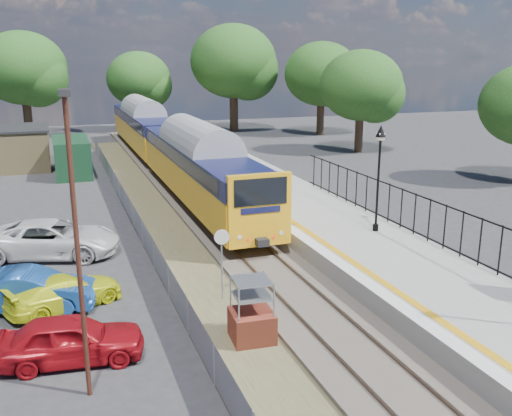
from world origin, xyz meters
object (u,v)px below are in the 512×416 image
car_yellow (64,292)px  train (165,141)px  carpark_lamp (76,233)px  car_white (52,239)px  brick_plinth (252,312)px  car_blue (31,290)px  car_red (71,339)px  victorian_lamp_north (380,154)px  speed_sign (222,253)px

car_yellow → train: bearing=-41.6°
carpark_lamp → car_white: size_ratio=1.35×
train → carpark_lamp: 28.89m
brick_plinth → car_yellow: bearing=140.1°
car_blue → car_red: bearing=-149.9°
victorian_lamp_north → car_blue: 14.56m
car_yellow → car_red: bearing=158.6°
train → car_blue: (-8.73, -22.07, -1.65)m
victorian_lamp_north → brick_plinth: size_ratio=2.32×
speed_sign → car_blue: bearing=178.6°
victorian_lamp_north → carpark_lamp: carpark_lamp is taller
car_blue → car_white: 5.45m
victorian_lamp_north → car_red: bearing=-157.1°
train → car_blue: bearing=-111.6°
car_blue → victorian_lamp_north: bearing=-69.5°
victorian_lamp_north → car_white: (-13.32, 3.92, -3.52)m
brick_plinth → carpark_lamp: bearing=-165.0°
car_red → victorian_lamp_north: bearing=-60.8°
car_blue → train: bearing=-7.2°
carpark_lamp → victorian_lamp_north: bearing=30.2°
train → car_red: train is taller
speed_sign → carpark_lamp: bearing=-126.0°
speed_sign → car_red: (-5.12, -2.57, -1.06)m
brick_plinth → car_blue: brick_plinth is taller
carpark_lamp → car_blue: (-1.46, 5.82, -3.58)m
brick_plinth → carpark_lamp: (-4.77, -1.28, 3.32)m
brick_plinth → car_red: bearing=173.8°
car_red → car_yellow: 3.79m
car_blue → car_white: car_white is taller
car_yellow → car_white: (-0.33, 5.60, 0.21)m
train → carpark_lamp: carpark_lamp is taller
brick_plinth → car_blue: (-6.23, 4.54, -0.26)m
car_blue → car_white: (0.71, 5.41, 0.08)m
brick_plinth → victorian_lamp_north: bearing=37.7°
brick_plinth → car_yellow: (-5.19, 4.34, -0.38)m
brick_plinth → car_blue: 7.71m
car_red → car_blue: bearing=21.9°
train → car_red: 27.19m
carpark_lamp → car_white: (-0.75, 11.22, -3.50)m
train → speed_sign: (-2.50, -23.48, -0.60)m
carpark_lamp → car_yellow: (-0.42, 5.62, -3.70)m
speed_sign → train: bearing=95.2°
victorian_lamp_north → car_white: victorian_lamp_north is taller
speed_sign → car_yellow: 5.46m
brick_plinth → car_yellow: brick_plinth is taller
victorian_lamp_north → carpark_lamp: bearing=-149.8°
carpark_lamp → car_yellow: carpark_lamp is taller
victorian_lamp_north → speed_sign: victorian_lamp_north is taller
speed_sign → carpark_lamp: (-4.77, -4.41, 2.54)m
victorian_lamp_north → speed_sign: (-7.80, -2.89, -2.56)m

